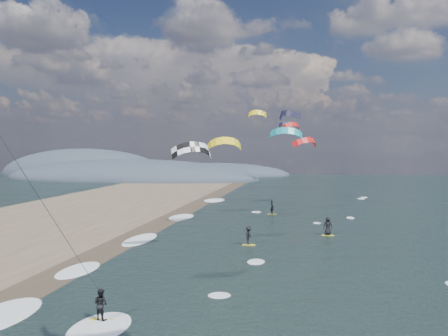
# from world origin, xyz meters

# --- Properties ---
(wet_sand_strip) EXTENTS (3.00, 240.00, 0.00)m
(wet_sand_strip) POSITION_xyz_m (-12.00, 10.00, 0.00)
(wet_sand_strip) COLOR #382D23
(wet_sand_strip) RESTS_ON ground
(coastal_hills) EXTENTS (80.00, 41.00, 15.00)m
(coastal_hills) POSITION_xyz_m (-44.84, 107.86, 0.00)
(coastal_hills) COLOR #3D4756
(coastal_hills) RESTS_ON ground
(kitesurfer_near_b) EXTENTS (6.87, 8.79, 13.34)m
(kitesurfer_near_b) POSITION_xyz_m (-8.13, 2.10, 8.21)
(kitesurfer_near_b) COLOR yellow
(kitesurfer_near_b) RESTS_ON ground
(far_kitesurfers) EXTENTS (7.71, 19.82, 1.70)m
(far_kitesurfers) POSITION_xyz_m (1.23, 31.19, 0.82)
(far_kitesurfers) COLOR yellow
(far_kitesurfers) RESTS_ON ground
(bg_kite_field) EXTENTS (11.85, 73.40, 6.66)m
(bg_kite_field) POSITION_xyz_m (-0.88, 53.13, 10.78)
(bg_kite_field) COLOR yellow
(bg_kite_field) RESTS_ON ground
(shoreline_surf) EXTENTS (2.40, 79.40, 0.11)m
(shoreline_surf) POSITION_xyz_m (-10.80, 14.75, 0.00)
(shoreline_surf) COLOR white
(shoreline_surf) RESTS_ON ground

